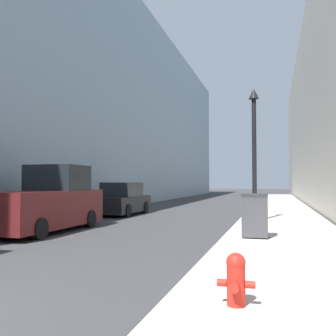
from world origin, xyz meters
TOP-DOWN VIEW (x-y plane):
  - sidewalk_right at (5.45, 18.00)m, footprint 3.48×60.00m
  - building_left_glass at (-10.75, 26.00)m, footprint 12.00×60.00m
  - fire_hydrant at (4.67, 2.23)m, footprint 0.47×0.35m
  - trash_bin at (4.61, 8.16)m, footprint 0.70×0.66m
  - lamppost at (4.39, 12.57)m, footprint 0.41×0.41m
  - pickup_truck at (-2.46, 8.78)m, footprint 2.12×5.02m
  - parked_sedan_near at (-2.49, 15.58)m, footprint 1.83×4.22m

SIDE VIEW (x-z plane):
  - sidewalk_right at x=5.45m, z-range 0.00..0.15m
  - fire_hydrant at x=4.67m, z-range 0.17..0.81m
  - parked_sedan_near at x=-2.49m, z-range -0.08..1.60m
  - trash_bin at x=4.61m, z-range 0.17..1.38m
  - pickup_truck at x=-2.46m, z-range -0.19..2.11m
  - lamppost at x=4.39m, z-range 0.44..5.68m
  - building_left_glass at x=-10.75m, z-range 0.00..16.06m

